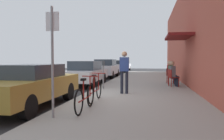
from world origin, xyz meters
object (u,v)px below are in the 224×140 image
(street_sign, at_px, (52,53))
(seated_patron_0, at_px, (173,73))
(parked_car_2, at_px, (105,68))
(parked_car_4, at_px, (123,65))
(bicycle_0, at_px, (85,97))
(cafe_chair_1, at_px, (171,75))
(parked_car_0, at_px, (28,85))
(bicycle_1, at_px, (95,90))
(parking_meter, at_px, (103,72))
(cafe_chair_0, at_px, (172,77))
(pedestrian_standing, at_px, (124,69))
(parked_car_3, at_px, (116,66))
(seated_patron_1, at_px, (172,72))
(cafe_chair_2, at_px, (169,74))
(parked_car_1, at_px, (85,73))
(seated_patron_2, at_px, (170,71))

(street_sign, height_order, seated_patron_0, street_sign)
(parked_car_2, relative_size, parked_car_4, 1.00)
(parked_car_4, bearing_deg, bicycle_0, -85.20)
(seated_patron_0, xyz_separation_m, cafe_chair_1, (-0.06, 0.88, -0.19))
(parked_car_0, bearing_deg, street_sign, -44.76)
(bicycle_0, distance_m, cafe_chair_1, 7.37)
(bicycle_1, xyz_separation_m, seated_patron_0, (2.92, 4.55, 0.34))
(parking_meter, height_order, bicycle_0, parking_meter)
(cafe_chair_0, bearing_deg, pedestrian_standing, -127.72)
(parking_meter, bearing_deg, seated_patron_0, 22.46)
(parked_car_3, distance_m, parking_meter, 13.95)
(parked_car_4, bearing_deg, parking_meter, -85.53)
(bicycle_1, height_order, seated_patron_1, seated_patron_1)
(parked_car_0, xyz_separation_m, cafe_chair_2, (4.82, 6.97, -0.08))
(bicycle_1, bearing_deg, parked_car_0, -160.27)
(parked_car_3, bearing_deg, pedestrian_standing, -79.90)
(parking_meter, relative_size, cafe_chair_1, 1.52)
(street_sign, height_order, cafe_chair_2, street_sign)
(seated_patron_1, relative_size, pedestrian_standing, 0.76)
(seated_patron_0, relative_size, pedestrian_standing, 0.76)
(cafe_chair_0, bearing_deg, street_sign, -116.30)
(parked_car_0, distance_m, bicycle_1, 2.10)
(parked_car_0, bearing_deg, cafe_chair_1, 51.84)
(cafe_chair_1, xyz_separation_m, cafe_chair_2, (0.00, 0.84, 0.00))
(parked_car_1, height_order, street_sign, street_sign)
(parked_car_1, relative_size, bicycle_1, 2.57)
(parked_car_3, relative_size, pedestrian_standing, 2.59)
(bicycle_0, height_order, seated_patron_1, seated_patron_1)
(parked_car_2, height_order, cafe_chair_1, parked_car_2)
(seated_patron_1, bearing_deg, pedestrian_standing, -120.85)
(parked_car_1, bearing_deg, cafe_chair_1, 0.68)
(parked_car_1, relative_size, cafe_chair_0, 5.06)
(parked_car_0, bearing_deg, seated_patron_2, 54.95)
(seated_patron_0, distance_m, seated_patron_1, 0.88)
(street_sign, distance_m, seated_patron_1, 8.38)
(parked_car_3, distance_m, parked_car_4, 5.96)
(bicycle_1, relative_size, cafe_chair_2, 1.97)
(parked_car_3, height_order, seated_patron_1, parked_car_3)
(cafe_chair_0, bearing_deg, parking_meter, -157.45)
(parked_car_0, height_order, parked_car_2, parked_car_2)
(cafe_chair_2, bearing_deg, pedestrian_standing, -115.29)
(street_sign, xyz_separation_m, bicycle_1, (0.47, 2.19, -1.16))
(parked_car_3, bearing_deg, cafe_chair_0, -68.89)
(street_sign, bearing_deg, pedestrian_standing, 73.11)
(seated_patron_0, xyz_separation_m, pedestrian_standing, (-2.17, -2.75, 0.30))
(parking_meter, bearing_deg, bicycle_0, -83.80)
(parked_car_1, relative_size, bicycle_0, 2.57)
(bicycle_0, xyz_separation_m, pedestrian_standing, (0.67, 3.20, 0.64))
(cafe_chair_1, xyz_separation_m, seated_patron_2, (0.06, 0.82, 0.19))
(cafe_chair_0, height_order, seated_patron_1, seated_patron_1)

